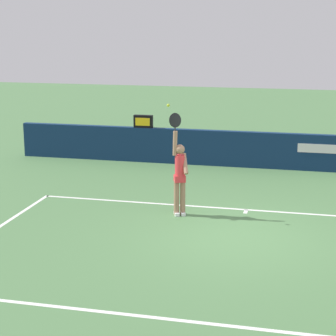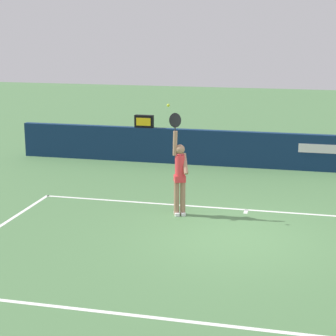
{
  "view_description": "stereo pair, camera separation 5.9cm",
  "coord_description": "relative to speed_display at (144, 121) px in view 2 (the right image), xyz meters",
  "views": [
    {
      "loc": [
        1.35,
        -12.18,
        4.44
      ],
      "look_at": [
        -1.71,
        0.89,
        1.2
      ],
      "focal_mm": 64.74,
      "sensor_mm": 36.0,
      "label": 1
    },
    {
      "loc": [
        1.41,
        -12.16,
        4.44
      ],
      "look_at": [
        -1.71,
        0.89,
        1.2
      ],
      "focal_mm": 64.74,
      "sensor_mm": 36.0,
      "label": 2
    }
  ],
  "objects": [
    {
      "name": "ground_plane",
      "position": [
        3.83,
        -6.41,
        -1.33
      ],
      "size": [
        60.0,
        60.0,
        0.0
      ],
      "primitive_type": "plane",
      "color": "#4D7A48"
    },
    {
      "name": "court_lines",
      "position": [
        3.83,
        -7.38,
        -1.33
      ],
      "size": [
        10.55,
        5.95,
        0.0
      ],
      "color": "white",
      "rests_on": "ground"
    },
    {
      "name": "back_wall",
      "position": [
        3.83,
        0.0,
        -0.76
      ],
      "size": [
        15.99,
        0.23,
        1.13
      ],
      "color": "#0F284D",
      "rests_on": "ground"
    },
    {
      "name": "speed_display",
      "position": [
        0.0,
        0.0,
        0.0
      ],
      "size": [
        0.61,
        0.18,
        0.4
      ],
      "color": "black",
      "rests_on": "back_wall"
    },
    {
      "name": "tennis_player",
      "position": [
        2.32,
        -5.23,
        -0.32
      ],
      "size": [
        0.5,
        0.39,
        2.44
      ],
      "color": "#9B7258",
      "rests_on": "ground"
    },
    {
      "name": "tennis_ball",
      "position": [
        2.11,
        -5.48,
        1.3
      ],
      "size": [
        0.07,
        0.07,
        0.07
      ],
      "color": "#C8E02B"
    }
  ]
}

